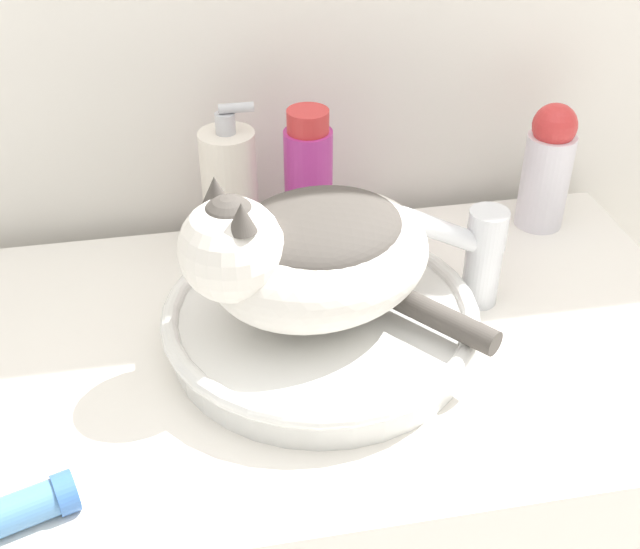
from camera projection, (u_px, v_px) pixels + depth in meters
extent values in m
cylinder|color=silver|center=(318.00, 327.00, 0.90)|extent=(0.33, 0.33, 0.04)
torus|color=silver|center=(318.00, 312.00, 0.89)|extent=(0.35, 0.35, 0.02)
ellipsoid|color=silver|center=(318.00, 258.00, 0.85)|extent=(0.30, 0.27, 0.13)
ellipsoid|color=#47423D|center=(318.00, 230.00, 0.83)|extent=(0.23, 0.21, 0.06)
sphere|color=silver|center=(232.00, 250.00, 0.78)|extent=(0.11, 0.11, 0.11)
sphere|color=#47423D|center=(230.00, 224.00, 0.77)|extent=(0.06, 0.06, 0.06)
cone|color=#47423D|center=(215.00, 190.00, 0.78)|extent=(0.03, 0.03, 0.03)
cone|color=#47423D|center=(242.00, 217.00, 0.73)|extent=(0.03, 0.03, 0.03)
cylinder|color=#47423D|center=(430.00, 313.00, 0.85)|extent=(0.12, 0.14, 0.03)
cylinder|color=silver|center=(481.00, 274.00, 0.96)|extent=(0.04, 0.04, 0.08)
cylinder|color=silver|center=(445.00, 232.00, 0.90)|extent=(0.13, 0.05, 0.09)
cylinder|color=silver|center=(488.00, 229.00, 0.92)|extent=(0.05, 0.05, 0.05)
cylinder|color=silver|center=(545.00, 181.00, 1.09)|extent=(0.07, 0.07, 0.13)
sphere|color=red|center=(555.00, 126.00, 1.05)|extent=(0.06, 0.06, 0.06)
cylinder|color=silver|center=(231.00, 196.00, 1.02)|extent=(0.07, 0.07, 0.17)
cylinder|color=#B7B7BC|center=(225.00, 123.00, 0.96)|extent=(0.02, 0.02, 0.03)
cylinder|color=#B7B7BC|center=(236.00, 108.00, 0.95)|extent=(0.04, 0.01, 0.01)
cylinder|color=#B2338C|center=(309.00, 191.00, 1.03)|extent=(0.06, 0.06, 0.17)
cylinder|color=red|center=(308.00, 121.00, 0.98)|extent=(0.05, 0.05, 0.03)
cylinder|color=#3866AD|center=(66.00, 493.00, 0.72)|extent=(0.03, 0.04, 0.04)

